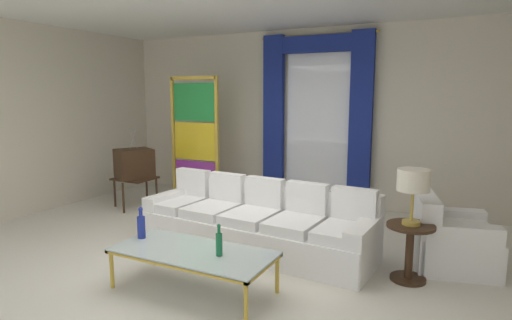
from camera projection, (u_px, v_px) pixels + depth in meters
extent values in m
plane|color=silver|center=(215.00, 259.00, 4.91)|extent=(16.00, 16.00, 0.00)
cube|color=beige|center=(308.00, 117.00, 7.37)|extent=(8.00, 0.12, 3.00)
cube|color=beige|center=(42.00, 119.00, 6.84)|extent=(0.12, 7.00, 3.00)
cube|color=white|center=(246.00, 1.00, 5.14)|extent=(8.00, 7.60, 0.04)
cube|color=white|center=(317.00, 115.00, 7.20)|extent=(1.10, 0.02, 2.50)
cylinder|color=gold|center=(317.00, 35.00, 6.93)|extent=(2.00, 0.04, 0.04)
cube|color=navy|center=(274.00, 114.00, 7.46)|extent=(0.36, 0.12, 2.70)
cube|color=navy|center=(361.00, 116.00, 6.77)|extent=(0.36, 0.12, 2.70)
cube|color=navy|center=(317.00, 44.00, 6.93)|extent=(1.80, 0.10, 0.28)
cube|color=white|center=(254.00, 235.00, 5.18)|extent=(2.95, 1.10, 0.38)
cube|color=white|center=(269.00, 212.00, 5.46)|extent=(2.91, 0.40, 0.78)
cube|color=white|center=(364.00, 248.00, 4.48)|extent=(0.26, 0.87, 0.56)
cube|color=white|center=(170.00, 212.00, 5.85)|extent=(0.26, 0.87, 0.56)
cube|color=white|center=(345.00, 232.00, 4.51)|extent=(0.58, 0.77, 0.12)
cube|color=white|center=(355.00, 205.00, 4.75)|extent=(0.52, 0.17, 0.40)
cube|color=white|center=(295.00, 224.00, 4.80)|extent=(0.58, 0.77, 0.12)
cube|color=white|center=(307.00, 199.00, 5.04)|extent=(0.52, 0.17, 0.40)
cube|color=white|center=(252.00, 216.00, 5.10)|extent=(0.58, 0.77, 0.12)
cube|color=white|center=(265.00, 193.00, 5.33)|extent=(0.52, 0.17, 0.40)
cube|color=white|center=(213.00, 210.00, 5.39)|extent=(0.58, 0.77, 0.12)
cube|color=white|center=(227.00, 188.00, 5.63)|extent=(0.52, 0.17, 0.40)
cube|color=white|center=(179.00, 204.00, 5.68)|extent=(0.58, 0.77, 0.12)
cube|color=white|center=(193.00, 183.00, 5.92)|extent=(0.52, 0.17, 0.40)
cube|color=silver|center=(193.00, 251.00, 4.07)|extent=(1.58, 0.72, 0.02)
cube|color=gold|center=(212.00, 242.00, 4.37)|extent=(1.58, 0.04, 0.03)
cube|color=gold|center=(171.00, 266.00, 3.78)|extent=(1.58, 0.04, 0.03)
cube|color=gold|center=(132.00, 241.00, 4.42)|extent=(0.04, 0.72, 0.03)
cube|color=gold|center=(265.00, 268.00, 3.73)|extent=(0.04, 0.72, 0.03)
cylinder|color=gold|center=(155.00, 249.00, 4.72)|extent=(0.04, 0.04, 0.38)
cylinder|color=gold|center=(277.00, 274.00, 4.05)|extent=(0.04, 0.04, 0.38)
cylinder|color=gold|center=(112.00, 269.00, 4.16)|extent=(0.04, 0.04, 0.38)
cylinder|color=gold|center=(246.00, 303.00, 3.49)|extent=(0.04, 0.04, 0.38)
cylinder|color=navy|center=(141.00, 227.00, 4.40)|extent=(0.08, 0.08, 0.23)
cylinder|color=navy|center=(141.00, 214.00, 4.38)|extent=(0.04, 0.04, 0.06)
sphere|color=navy|center=(141.00, 209.00, 4.37)|extent=(0.05, 0.05, 0.05)
cylinder|color=#196B3D|center=(219.00, 245.00, 3.92)|extent=(0.06, 0.06, 0.21)
cylinder|color=#196B3D|center=(219.00, 231.00, 3.90)|extent=(0.03, 0.03, 0.06)
sphere|color=#196B3D|center=(219.00, 226.00, 3.89)|extent=(0.04, 0.04, 0.04)
cube|color=#382314|center=(135.00, 178.00, 7.08)|extent=(0.62, 0.54, 0.03)
cylinder|color=#382314|center=(115.00, 192.00, 7.16)|extent=(0.04, 0.04, 0.50)
cylinder|color=#382314|center=(147.00, 188.00, 7.47)|extent=(0.04, 0.04, 0.50)
cylinder|color=#382314|center=(123.00, 198.00, 6.77)|extent=(0.04, 0.04, 0.50)
cylinder|color=#382314|center=(157.00, 193.00, 7.08)|extent=(0.04, 0.04, 0.50)
cube|color=#382314|center=(134.00, 163.00, 7.04)|extent=(0.69, 0.72, 0.48)
cube|color=black|center=(130.00, 160.00, 7.23)|extent=(0.20, 0.35, 0.30)
cylinder|color=gold|center=(126.00, 172.00, 7.22)|extent=(0.03, 0.04, 0.04)
cylinder|color=gold|center=(135.00, 171.00, 7.31)|extent=(0.03, 0.04, 0.04)
cylinder|color=silver|center=(133.00, 138.00, 6.98)|extent=(0.07, 0.12, 0.34)
cylinder|color=silver|center=(133.00, 138.00, 6.98)|extent=(0.07, 0.12, 0.34)
cube|color=white|center=(455.00, 250.00, 4.65)|extent=(0.96, 0.96, 0.40)
cube|color=white|center=(456.00, 228.00, 4.61)|extent=(0.83, 0.83, 0.10)
cube|color=white|center=(425.00, 230.00, 4.69)|extent=(0.38, 0.82, 0.80)
cube|color=white|center=(449.00, 233.00, 4.94)|extent=(0.76, 0.34, 0.58)
cube|color=white|center=(462.00, 253.00, 4.33)|extent=(0.76, 0.34, 0.58)
cube|color=gold|center=(174.00, 140.00, 7.43)|extent=(0.05, 0.05, 2.20)
cube|color=gold|center=(217.00, 143.00, 7.03)|extent=(0.05, 0.05, 2.20)
cube|color=gold|center=(193.00, 78.00, 7.07)|extent=(0.90, 0.05, 0.06)
cube|color=gold|center=(196.00, 201.00, 7.39)|extent=(0.90, 0.05, 0.10)
cube|color=purple|center=(196.00, 179.00, 7.33)|extent=(0.82, 0.02, 0.64)
cube|color=yellow|center=(195.00, 141.00, 7.23)|extent=(0.82, 0.02, 0.64)
cube|color=#238E3D|center=(194.00, 102.00, 7.13)|extent=(0.82, 0.02, 0.64)
cylinder|color=beige|center=(213.00, 209.00, 6.94)|extent=(0.16, 0.16, 0.06)
ellipsoid|color=#1F5B99|center=(213.00, 202.00, 6.92)|extent=(0.18, 0.32, 0.20)
sphere|color=#1F5B99|center=(218.00, 194.00, 7.03)|extent=(0.09, 0.09, 0.09)
cone|color=gold|center=(219.00, 193.00, 7.08)|extent=(0.02, 0.04, 0.02)
cone|color=green|center=(207.00, 199.00, 6.75)|extent=(0.44, 0.40, 0.50)
cylinder|color=#382314|center=(411.00, 226.00, 4.27)|extent=(0.48, 0.48, 0.03)
cylinder|color=#382314|center=(409.00, 253.00, 4.31)|extent=(0.08, 0.08, 0.55)
cylinder|color=#382314|center=(408.00, 279.00, 4.36)|extent=(0.36, 0.36, 0.03)
cylinder|color=#B29338|center=(411.00, 223.00, 4.26)|extent=(0.18, 0.18, 0.04)
cylinder|color=#B29338|center=(412.00, 203.00, 4.23)|extent=(0.03, 0.03, 0.36)
cylinder|color=beige|center=(414.00, 180.00, 4.19)|extent=(0.32, 0.32, 0.22)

